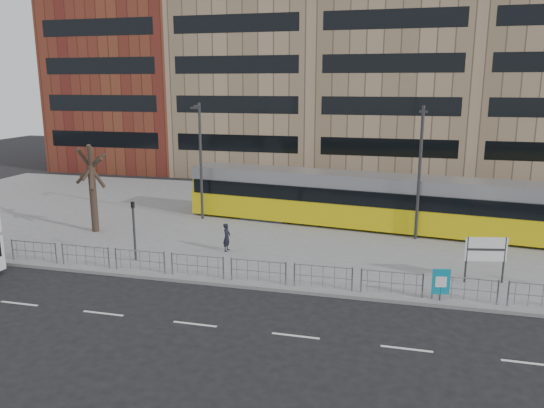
% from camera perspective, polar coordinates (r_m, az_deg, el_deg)
% --- Properties ---
extents(ground, '(120.00, 120.00, 0.00)m').
position_cam_1_polar(ground, '(24.21, -0.18, -9.33)').
color(ground, black).
rests_on(ground, ground).
extents(plaza, '(64.00, 24.00, 0.15)m').
position_cam_1_polar(plaza, '(35.35, 4.67, -2.04)').
color(plaza, slate).
rests_on(plaza, ground).
extents(kerb, '(64.00, 0.25, 0.17)m').
position_cam_1_polar(kerb, '(24.23, -0.15, -9.12)').
color(kerb, gray).
rests_on(kerb, ground).
extents(building_row, '(70.40, 18.40, 31.20)m').
position_cam_1_polar(building_row, '(56.25, 10.53, 16.51)').
color(building_row, brown).
rests_on(building_row, ground).
extents(pedestrian_barrier, '(32.07, 0.07, 1.10)m').
position_cam_1_polar(pedestrian_barrier, '(23.93, 4.79, -7.12)').
color(pedestrian_barrier, gray).
rests_on(pedestrian_barrier, plaza).
extents(road_markings, '(62.00, 0.12, 0.01)m').
position_cam_1_polar(road_markings, '(20.45, -0.26, -13.68)').
color(road_markings, white).
rests_on(road_markings, ground).
extents(tram, '(29.08, 6.34, 3.41)m').
position_cam_1_polar(tram, '(33.72, 14.47, -0.02)').
color(tram, yellow).
rests_on(tram, plaza).
extents(station_sign, '(1.86, 0.44, 2.17)m').
position_cam_1_polar(station_sign, '(26.16, 22.02, -4.75)').
color(station_sign, '#2D2D30').
rests_on(station_sign, plaza).
extents(ad_panel, '(0.74, 0.20, 1.40)m').
position_cam_1_polar(ad_panel, '(23.64, 17.72, -8.02)').
color(ad_panel, '#2D2D30').
rests_on(ad_panel, plaza).
extents(pedestrian, '(0.41, 0.59, 1.55)m').
position_cam_1_polar(pedestrian, '(29.11, -4.89, -3.59)').
color(pedestrian, black).
rests_on(pedestrian, plaza).
extents(traffic_light_west, '(0.18, 0.22, 3.10)m').
position_cam_1_polar(traffic_light_west, '(28.16, -14.66, -1.99)').
color(traffic_light_west, '#2D2D30').
rests_on(traffic_light_west, plaza).
extents(lamp_post_west, '(0.45, 1.04, 7.76)m').
position_cam_1_polar(lamp_post_west, '(35.46, -7.71, 5.07)').
color(lamp_post_west, '#2D2D30').
rests_on(lamp_post_west, plaza).
extents(lamp_post_east, '(0.45, 1.04, 7.77)m').
position_cam_1_polar(lamp_post_east, '(31.61, 15.61, 3.78)').
color(lamp_post_east, '#2D2D30').
rests_on(lamp_post_east, plaza).
extents(bare_tree, '(4.75, 4.75, 7.73)m').
position_cam_1_polar(bare_tree, '(33.79, -19.08, 6.34)').
color(bare_tree, '#2D2219').
rests_on(bare_tree, plaza).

